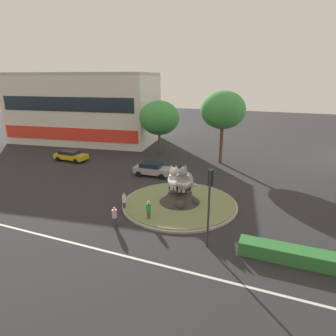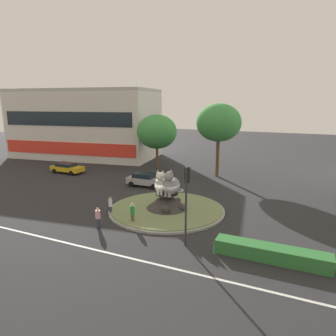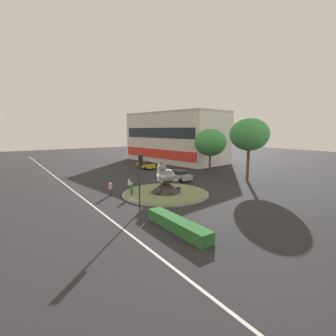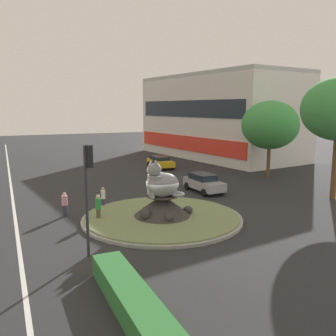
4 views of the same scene
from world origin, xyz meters
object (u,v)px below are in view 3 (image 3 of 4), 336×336
hatchback_near_shophouse (146,165)px  shophouse_block (175,137)px  cat_statue_white (163,174)px  pedestrian_green_shirt (132,189)px  pedestrian_white_shirt (129,184)px  second_tree_near_tower (249,134)px  pedestrian_pink_shirt (110,188)px  cat_statue_grey (166,175)px  broadleaf_tree_behind_island (210,142)px  sedan_on_far_lane (179,175)px  traffic_light_mast (140,173)px

hatchback_near_shophouse → shophouse_block: bearing=118.4°
cat_statue_white → pedestrian_green_shirt: size_ratio=1.37×
shophouse_block → pedestrian_white_shirt: 30.93m
second_tree_near_tower → pedestrian_pink_shirt: 21.24m
cat_statue_grey → hatchback_near_shophouse: size_ratio=0.53×
pedestrian_pink_shirt → second_tree_near_tower: bearing=104.9°
cat_statue_white → pedestrian_white_shirt: size_ratio=1.54×
shophouse_block → cat_statue_grey: bearing=-46.5°
shophouse_block → broadleaf_tree_behind_island: bearing=-22.0°
cat_statue_white → broadleaf_tree_behind_island: (-8.27, 15.87, 2.93)m
pedestrian_white_shirt → sedan_on_far_lane: size_ratio=0.36×
broadleaf_tree_behind_island → pedestrian_pink_shirt: (5.49, -21.35, -4.50)m
second_tree_near_tower → pedestrian_pink_shirt: bearing=-101.1°
shophouse_block → broadleaf_tree_behind_island: shophouse_block is taller
pedestrian_white_shirt → cat_statue_white: bearing=11.1°
second_tree_near_tower → hatchback_near_shophouse: bearing=-161.2°
traffic_light_mast → shophouse_block: bearing=44.7°
traffic_light_mast → hatchback_near_shophouse: size_ratio=1.18×
cat_statue_white → traffic_light_mast: (4.40, -5.39, 1.33)m
broadleaf_tree_behind_island → pedestrian_green_shirt: (7.51, -19.61, -4.42)m
broadleaf_tree_behind_island → hatchback_near_shophouse: 13.41m
pedestrian_green_shirt → cat_statue_grey: bearing=-88.6°
traffic_light_mast → cat_statue_white: bearing=35.2°
cat_statue_white → pedestrian_white_shirt: bearing=-64.8°
cat_statue_white → cat_statue_grey: (0.98, -0.16, 0.09)m
second_tree_near_tower → sedan_on_far_lane: (-6.24, -8.09, -6.14)m
cat_statue_grey → pedestrian_green_shirt: 4.29m
cat_statue_grey → pedestrian_green_shirt: size_ratio=1.38×
cat_statue_white → sedan_on_far_lane: 8.34m
pedestrian_white_shirt → hatchback_near_shophouse: bearing=117.7°
sedan_on_far_lane → traffic_light_mast: bearing=-53.0°
second_tree_near_tower → pedestrian_pink_shirt: size_ratio=5.81×
pedestrian_green_shirt → sedan_on_far_lane: 11.03m
hatchback_near_shophouse → broadleaf_tree_behind_island: bearing=40.0°
cat_statue_grey → broadleaf_tree_behind_island: bearing=-148.3°
pedestrian_pink_shirt → sedan_on_far_lane: 12.10m
shophouse_block → broadleaf_tree_behind_island: (15.93, -3.92, -0.49)m
shophouse_block → pedestrian_pink_shirt: (21.42, -25.28, -4.99)m
cat_statue_grey → hatchback_near_shophouse: 20.77m
pedestrian_pink_shirt → pedestrian_green_shirt: bearing=66.7°
cat_statue_white → pedestrian_white_shirt: 4.76m
pedestrian_white_shirt → shophouse_block: bearing=106.5°
broadleaf_tree_behind_island → sedan_on_far_lane: bearing=-71.6°
cat_statue_white → pedestrian_pink_shirt: cat_statue_white is taller
cat_statue_white → traffic_light_mast: size_ratio=0.44×
sedan_on_far_lane → pedestrian_green_shirt: bearing=-68.7°
sedan_on_far_lane → pedestrian_white_shirt: bearing=-82.3°
pedestrian_pink_shirt → pedestrian_green_shirt: size_ratio=0.93×
shophouse_block → pedestrian_pink_shirt: bearing=-57.9°
cat_statue_white → broadleaf_tree_behind_island: broadleaf_tree_behind_island is taller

